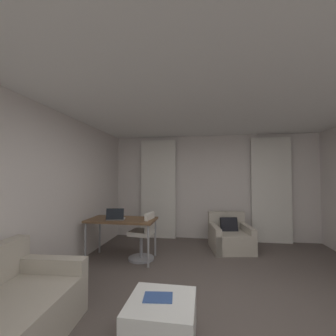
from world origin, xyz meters
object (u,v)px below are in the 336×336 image
object	(u,v)px
armchair	(230,237)
magazine_open	(158,297)
desk_chair	(143,238)
laptop	(116,217)
desk	(122,222)
coffee_table	(161,320)

from	to	relation	value
armchair	magazine_open	distance (m)	2.97
desk_chair	laptop	bearing A→B (deg)	-162.41
desk_chair	magazine_open	xyz separation A→B (m)	(0.69, -1.94, -0.01)
desk	laptop	size ratio (longest dim) A/B	3.49
armchair	desk_chair	distance (m)	1.90
coffee_table	magazine_open	size ratio (longest dim) A/B	2.12
magazine_open	desk	bearing A→B (deg)	119.98
laptop	magazine_open	world-z (taller)	laptop
desk	coffee_table	xyz separation A→B (m)	(1.13, -1.93, -0.50)
coffee_table	magazine_open	world-z (taller)	magazine_open
armchair	laptop	xyz separation A→B (m)	(-2.18, -1.01, 0.55)
coffee_table	desk	bearing A→B (deg)	120.42
armchair	coffee_table	distance (m)	2.99
desk	desk_chair	bearing A→B (deg)	6.66
armchair	coffee_table	xyz separation A→B (m)	(-0.96, -2.83, -0.07)
desk	laptop	distance (m)	0.18
armchair	laptop	distance (m)	2.46
coffee_table	magazine_open	xyz separation A→B (m)	(-0.04, 0.03, 0.19)
desk	coffee_table	size ratio (longest dim) A/B	1.99
armchair	desk_chair	bearing A→B (deg)	-153.22
desk	desk_chair	world-z (taller)	desk_chair
laptop	coffee_table	bearing A→B (deg)	-56.29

